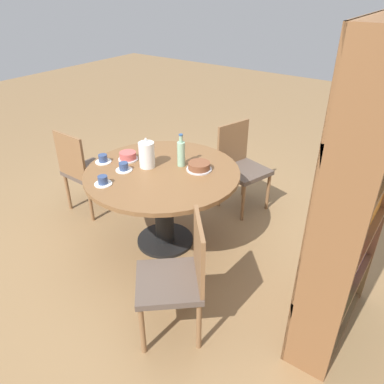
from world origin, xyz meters
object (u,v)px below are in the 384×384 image
at_px(water_bottle, 181,153).
at_px(cup_c, 103,159).
at_px(chair_b, 241,165).
at_px(cup_a, 124,167).
at_px(chair_a, 178,276).
at_px(chair_c, 84,169).
at_px(cake_main, 199,166).
at_px(coffee_pot, 147,154).
at_px(cup_b, 103,181).
at_px(cake_second, 128,156).
at_px(bookshelf, 351,207).

distance_m(water_bottle, cup_c, 0.69).
relative_size(chair_b, cup_a, 6.34).
bearing_deg(water_bottle, cup_c, -59.66).
distance_m(chair_a, cup_c, 1.36).
distance_m(chair_c, water_bottle, 1.15).
relative_size(chair_c, cup_a, 6.34).
xyz_separation_m(chair_a, cake_main, (-0.89, -0.46, 0.30)).
bearing_deg(water_bottle, cake_main, 96.05).
bearing_deg(coffee_pot, chair_c, -88.52).
bearing_deg(cake_main, cup_a, -53.44).
bearing_deg(water_bottle, cup_a, -42.98).
bearing_deg(cake_main, chair_b, -178.88).
bearing_deg(water_bottle, cup_b, -25.21).
height_order(chair_c, coffee_pot, coffee_pot).
bearing_deg(cup_b, cake_second, -160.27).
relative_size(cake_second, cup_a, 1.25).
height_order(cake_main, cup_c, cup_c).
distance_m(chair_a, water_bottle, 1.14).
bearing_deg(cake_main, bookshelf, 77.80).
relative_size(coffee_pot, cup_b, 1.86).
bearing_deg(water_bottle, cake_second, -67.95).
height_order(coffee_pot, cup_a, coffee_pot).
distance_m(cup_a, cup_b, 0.27).
relative_size(chair_c, coffee_pot, 3.41).
bearing_deg(cup_c, cake_main, 115.49).
distance_m(coffee_pot, cake_main, 0.45).
relative_size(chair_a, cup_a, 6.34).
xyz_separation_m(chair_a, chair_c, (-0.67, -1.69, 0.00)).
bearing_deg(cake_main, water_bottle, -83.95).
relative_size(chair_b, chair_c, 1.00).
height_order(cake_main, cake_second, cake_second).
bearing_deg(cup_a, water_bottle, 137.02).
distance_m(chair_b, cup_c, 1.39).
bearing_deg(coffee_pot, bookshelf, 87.55).
bearing_deg(chair_b, chair_c, 146.21).
distance_m(chair_c, coffee_pot, 0.92).
xyz_separation_m(bookshelf, cake_main, (-0.27, -1.27, -0.21)).
xyz_separation_m(chair_b, cup_a, (1.15, -0.49, 0.29)).
xyz_separation_m(water_bottle, cup_b, (0.62, -0.29, -0.09)).
xyz_separation_m(chair_c, cup_c, (0.14, 0.47, 0.29)).
bearing_deg(cup_a, cake_main, 126.56).
relative_size(chair_a, water_bottle, 3.10).
bearing_deg(cake_main, cake_second, -72.15).
relative_size(coffee_pot, cake_main, 1.21).
height_order(water_bottle, cup_b, water_bottle).
xyz_separation_m(coffee_pot, water_bottle, (-0.18, 0.22, -0.00)).
bearing_deg(cake_second, chair_c, -87.78).
bearing_deg(cup_b, cake_main, 143.98).
xyz_separation_m(cake_second, cup_b, (0.44, 0.16, -0.01)).
distance_m(coffee_pot, water_bottle, 0.29).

